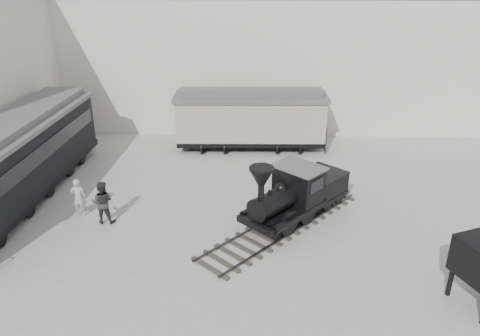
{
  "coord_description": "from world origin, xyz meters",
  "views": [
    {
      "loc": [
        0.88,
        -13.63,
        9.93
      ],
      "look_at": [
        0.22,
        4.2,
        2.0
      ],
      "focal_mm": 35.0,
      "sensor_mm": 36.0,
      "label": 1
    }
  ],
  "objects_px": {
    "locomotive": "(293,197)",
    "visitor_a": "(78,197)",
    "visitor_b": "(103,202)",
    "passenger_coach": "(16,161)",
    "boxcar": "(251,118)"
  },
  "relations": [
    {
      "from": "passenger_coach",
      "to": "visitor_a",
      "type": "distance_m",
      "value": 3.46
    },
    {
      "from": "boxcar",
      "to": "visitor_b",
      "type": "height_order",
      "value": "boxcar"
    },
    {
      "from": "locomotive",
      "to": "visitor_b",
      "type": "bearing_deg",
      "value": -135.36
    },
    {
      "from": "passenger_coach",
      "to": "boxcar",
      "type": "bearing_deg",
      "value": 36.44
    },
    {
      "from": "passenger_coach",
      "to": "visitor_b",
      "type": "height_order",
      "value": "passenger_coach"
    },
    {
      "from": "visitor_a",
      "to": "locomotive",
      "type": "bearing_deg",
      "value": 172.37
    },
    {
      "from": "passenger_coach",
      "to": "locomotive",
      "type": "bearing_deg",
      "value": -4.24
    },
    {
      "from": "locomotive",
      "to": "visitor_a",
      "type": "bearing_deg",
      "value": -139.09
    },
    {
      "from": "passenger_coach",
      "to": "visitor_b",
      "type": "relative_size",
      "value": 7.17
    },
    {
      "from": "boxcar",
      "to": "passenger_coach",
      "type": "height_order",
      "value": "passenger_coach"
    },
    {
      "from": "visitor_a",
      "to": "passenger_coach",
      "type": "bearing_deg",
      "value": -28.84
    },
    {
      "from": "visitor_b",
      "to": "visitor_a",
      "type": "bearing_deg",
      "value": -24.47
    },
    {
      "from": "locomotive",
      "to": "passenger_coach",
      "type": "bearing_deg",
      "value": -144.74
    },
    {
      "from": "visitor_a",
      "to": "boxcar",
      "type": "bearing_deg",
      "value": -137.88
    },
    {
      "from": "visitor_b",
      "to": "locomotive",
      "type": "bearing_deg",
      "value": -177.88
    }
  ]
}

